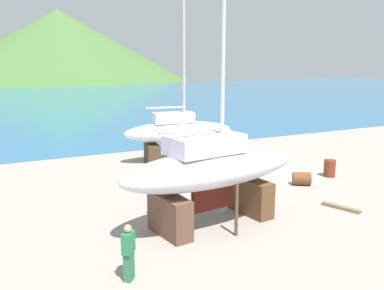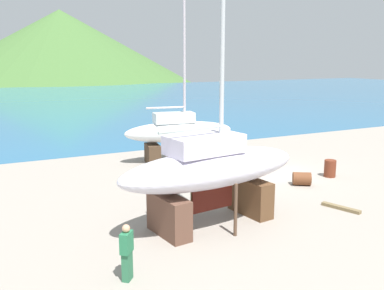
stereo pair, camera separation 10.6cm
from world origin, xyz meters
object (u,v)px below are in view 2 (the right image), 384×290
Objects in this scene: sailboat_large_starboard at (179,132)px; barrel_ochre at (265,155)px; barrel_tar_black at (302,179)px; worker at (127,252)px; sailboat_small_center at (212,170)px; barrel_blue_faded at (330,168)px.

barrel_ochre is at bearing -13.63° from sailboat_large_starboard.
barrel_tar_black is (-1.55, -5.07, 0.05)m from barrel_ochre.
barrel_tar_black is (10.31, 4.93, -0.52)m from worker.
sailboat_small_center is 14.25× the size of barrel_tar_black.
worker is at bearing -156.60° from barrel_blue_faded.
barrel_ochre is 4.61m from barrel_blue_faded.
barrel_ochre is at bearing 80.94° from worker.
barrel_tar_black is 2.35m from barrel_blue_faded.
barrel_ochre is 1.00× the size of barrel_tar_black.
barrel_ochre is 0.95× the size of barrel_blue_faded.
sailboat_small_center reaches higher than barrel_ochre.
sailboat_small_center is 10.93m from barrel_ochre.
worker reaches higher than barrel_ochre.
sailboat_small_center is 7.37× the size of worker.
barrel_ochre is at bearing 36.15° from sailboat_small_center.
barrel_tar_black is (3.24, -7.04, -1.42)m from sailboat_large_starboard.
sailboat_large_starboard is 12.99× the size of barrel_tar_black.
barrel_blue_faded is at bearing 12.92° from barrel_tar_black.
sailboat_small_center is at bearing -159.26° from barrel_tar_black.
worker is (-7.07, -11.97, -0.90)m from sailboat_large_starboard.
worker is 15.53m from barrel_ochre.
sailboat_small_center is 9.89m from sailboat_large_starboard.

